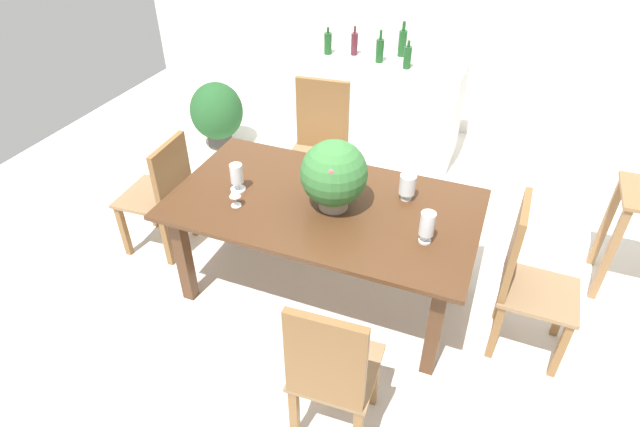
% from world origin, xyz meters
% --- Properties ---
extents(ground_plane, '(7.04, 7.04, 0.00)m').
position_xyz_m(ground_plane, '(0.00, 0.00, 0.00)').
color(ground_plane, silver).
extents(dining_table, '(1.91, 1.07, 0.74)m').
position_xyz_m(dining_table, '(0.00, -0.18, 0.64)').
color(dining_table, '#4C2D19').
rests_on(dining_table, ground).
extents(chair_foot_end, '(0.44, 0.42, 1.02)m').
position_xyz_m(chair_foot_end, '(1.24, -0.18, 0.55)').
color(chair_foot_end, brown).
rests_on(chair_foot_end, ground).
extents(chair_near_right, '(0.43, 0.44, 1.00)m').
position_xyz_m(chair_near_right, '(0.43, -1.20, 0.54)').
color(chair_near_right, brown).
rests_on(chair_near_right, ground).
extents(chair_head_end, '(0.46, 0.47, 0.91)m').
position_xyz_m(chair_head_end, '(-1.25, -0.18, 0.51)').
color(chair_head_end, brown).
rests_on(chair_head_end, ground).
extents(chair_far_left, '(0.51, 0.48, 1.05)m').
position_xyz_m(chair_far_left, '(-0.44, 0.84, 0.58)').
color(chair_far_left, brown).
rests_on(chair_far_left, ground).
extents(flower_centerpiece, '(0.40, 0.40, 0.44)m').
position_xyz_m(flower_centerpiece, '(0.07, -0.20, 0.97)').
color(flower_centerpiece, gray).
rests_on(flower_centerpiece, dining_table).
extents(crystal_vase_left, '(0.10, 0.10, 0.19)m').
position_xyz_m(crystal_vase_left, '(-0.56, -0.26, 0.85)').
color(crystal_vase_left, silver).
rests_on(crystal_vase_left, dining_table).
extents(crystal_vase_center_near, '(0.08, 0.08, 0.20)m').
position_xyz_m(crystal_vase_center_near, '(0.67, -0.33, 0.86)').
color(crystal_vase_center_near, silver).
rests_on(crystal_vase_center_near, dining_table).
extents(crystal_vase_right, '(0.10, 0.10, 0.17)m').
position_xyz_m(crystal_vase_right, '(0.46, 0.05, 0.84)').
color(crystal_vase_right, silver).
rests_on(crystal_vase_right, dining_table).
extents(wine_glass, '(0.07, 0.07, 0.14)m').
position_xyz_m(wine_glass, '(-0.49, -0.41, 0.84)').
color(wine_glass, silver).
rests_on(wine_glass, dining_table).
extents(kitchen_counter, '(1.58, 0.57, 0.93)m').
position_xyz_m(kitchen_counter, '(-0.27, 1.89, 0.47)').
color(kitchen_counter, silver).
rests_on(kitchen_counter, ground).
extents(wine_bottle_green, '(0.07, 0.07, 0.24)m').
position_xyz_m(wine_bottle_green, '(-0.74, 1.81, 1.03)').
color(wine_bottle_green, '#194C1E').
rests_on(wine_bottle_green, kitchen_counter).
extents(wine_bottle_amber, '(0.07, 0.07, 0.24)m').
position_xyz_m(wine_bottle_amber, '(0.03, 1.73, 1.03)').
color(wine_bottle_amber, '#194C1E').
rests_on(wine_bottle_amber, kitchen_counter).
extents(wine_bottle_dark, '(0.07, 0.07, 0.31)m').
position_xyz_m(wine_bottle_dark, '(-0.09, 2.01, 1.05)').
color(wine_bottle_dark, '#194C1E').
rests_on(wine_bottle_dark, kitchen_counter).
extents(wine_bottle_clear, '(0.06, 0.06, 0.26)m').
position_xyz_m(wine_bottle_clear, '(-0.51, 1.88, 1.03)').
color(wine_bottle_clear, '#511E28').
rests_on(wine_bottle_clear, kitchen_counter).
extents(wine_bottle_tall, '(0.07, 0.07, 0.28)m').
position_xyz_m(wine_bottle_tall, '(-0.24, 1.79, 1.04)').
color(wine_bottle_tall, '#194C1E').
rests_on(wine_bottle_tall, kitchen_counter).
extents(potted_plant_floor, '(0.52, 0.52, 0.66)m').
position_xyz_m(potted_plant_floor, '(-1.74, 1.36, 0.36)').
color(potted_plant_floor, '#423D38').
rests_on(potted_plant_floor, ground).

